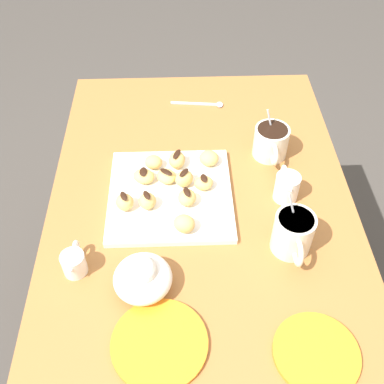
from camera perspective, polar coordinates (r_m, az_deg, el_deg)
The scene contains 30 objects.
ground_plane at distance 1.77m, azimuth 0.79°, elevation -16.91°, with size 8.00×8.00×0.00m, color #423D38.
dining_table at distance 1.25m, azimuth 1.07°, elevation -4.89°, with size 1.07×0.76×0.74m.
pastry_plate_square at distance 1.14m, azimuth -2.71°, elevation -0.35°, with size 0.30×0.30×0.02m, color white.
coffee_mug_cream_left at distance 1.25m, azimuth 9.82°, elevation 6.23°, with size 0.13×0.09×0.13m.
coffee_mug_cream_right at distance 1.03m, azimuth 12.49°, elevation -5.00°, with size 0.13×0.09×0.15m.
cream_pitcher_white at distance 1.14m, azimuth 11.72°, elevation 0.77°, with size 0.10×0.06×0.07m.
ice_cream_bowl at distance 0.97m, azimuth -6.17°, elevation -10.47°, with size 0.12×0.12×0.09m.
chocolate_sauce_pitcher at distance 1.02m, azimuth -14.51°, elevation -8.47°, with size 0.09×0.05×0.06m.
saucer_orange_left at distance 0.95m, azimuth 15.21°, elevation -18.79°, with size 0.17×0.17×0.01m, color orange.
saucer_orange_right at distance 0.93m, azimuth -4.08°, elevation -18.29°, with size 0.19×0.19×0.01m, color orange.
loose_spoon_near_saucer at distance 1.43m, azimuth 1.51°, elevation 10.90°, with size 0.03×0.16×0.01m.
beignet_0 at distance 1.20m, azimuth 2.12°, elevation 4.24°, with size 0.05×0.05×0.03m, color #E5B260.
beignet_1 at distance 1.19m, azimuth -1.89°, elevation 4.03°, with size 0.05×0.04×0.04m, color #E5B260.
chocolate_drizzle_1 at distance 1.18m, azimuth -1.91°, elevation 4.74°, with size 0.04×0.02×0.01m, color black.
beignet_2 at distance 1.14m, azimuth -0.99°, elevation 1.69°, with size 0.05×0.04×0.04m, color #E5B260.
chocolate_drizzle_2 at distance 1.13m, azimuth -1.01°, elevation 2.44°, with size 0.03×0.01×0.01m, color black.
beignet_3 at distance 1.05m, azimuth -0.97°, elevation -3.95°, with size 0.05×0.05×0.04m, color #E5B260.
beignet_4 at distance 1.10m, azimuth -8.39°, elevation -1.24°, with size 0.05×0.04×0.04m, color #E5B260.
chocolate_drizzle_4 at distance 1.09m, azimuth -8.51°, elevation -0.50°, with size 0.03×0.01×0.01m, color black.
beignet_5 at distance 1.10m, azimuth -0.63°, elevation -0.70°, with size 0.05×0.04×0.04m, color #E5B260.
chocolate_drizzle_5 at distance 1.09m, azimuth -0.64°, elevation 0.01°, with size 0.03×0.02×0.01m, color black.
beignet_6 at distance 1.16m, azimuth -3.21°, elevation 1.97°, with size 0.05×0.05×0.03m, color #E5B260.
chocolate_drizzle_6 at distance 1.15m, azimuth -3.24°, elevation 2.52°, with size 0.04×0.02×0.01m, color black.
beignet_7 at distance 1.14m, azimuth 1.47°, elevation 1.13°, with size 0.04×0.05×0.03m, color #E5B260.
chocolate_drizzle_7 at distance 1.12m, azimuth 1.49°, elevation 1.75°, with size 0.03×0.02×0.01m, color black.
beignet_8 at distance 1.19m, azimuth -4.82°, elevation 3.74°, with size 0.04×0.05×0.03m, color #E5B260.
beignet_9 at distance 1.10m, azimuth -5.58°, elevation -1.12°, with size 0.04×0.04×0.04m, color #E5B260.
chocolate_drizzle_9 at distance 1.08m, azimuth -5.66°, elevation -0.39°, with size 0.03×0.01×0.01m, color black.
beignet_10 at distance 1.16m, azimuth -6.03°, elevation 1.96°, with size 0.05×0.06×0.03m, color #E5B260.
chocolate_drizzle_10 at distance 1.15m, azimuth -6.09°, elevation 2.54°, with size 0.03×0.02×0.01m, color black.
Camera 1 is at (0.76, -0.05, 1.59)m, focal length 42.83 mm.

